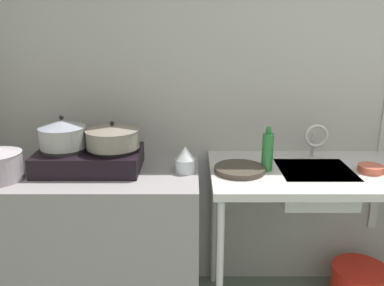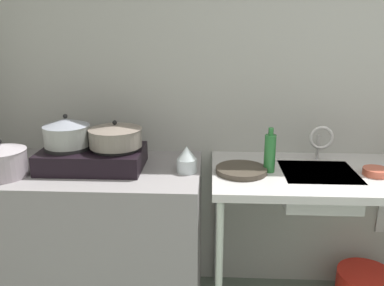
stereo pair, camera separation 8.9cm
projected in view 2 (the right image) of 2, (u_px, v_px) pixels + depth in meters
name	position (u px, v px, depth m)	size (l,w,h in m)	color
counter_concrete	(94.00, 241.00, 2.30)	(1.20, 0.65, 0.88)	gray
counter_sink	(349.00, 184.00, 2.13)	(1.45, 0.65, 0.88)	#BDBAB8
stove	(93.00, 157.00, 2.16)	(0.54, 0.34, 0.12)	black
pot_on_left_burner	(67.00, 132.00, 2.13)	(0.24, 0.24, 0.17)	#959892
pot_on_right_burner	(115.00, 135.00, 2.12)	(0.28, 0.28, 0.14)	slate
pot_beside_stove	(2.00, 160.00, 2.03)	(0.25, 0.25, 0.20)	#A1949D
percolator	(187.00, 159.00, 2.10)	(0.10, 0.10, 0.14)	silver
sink_basin	(317.00, 186.00, 2.14)	(0.38, 0.36, 0.17)	#BDBAB8
faucet	(321.00, 139.00, 2.23)	(0.13, 0.08, 0.21)	#BDBAB8
frying_pan	(241.00, 170.00, 2.10)	(0.27, 0.27, 0.03)	#3D352B
small_bowl_on_drainboard	(376.00, 172.00, 2.06)	(0.13, 0.13, 0.04)	#C0563E
bottle_by_sink	(270.00, 153.00, 2.09)	(0.06, 0.06, 0.24)	#266A2F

